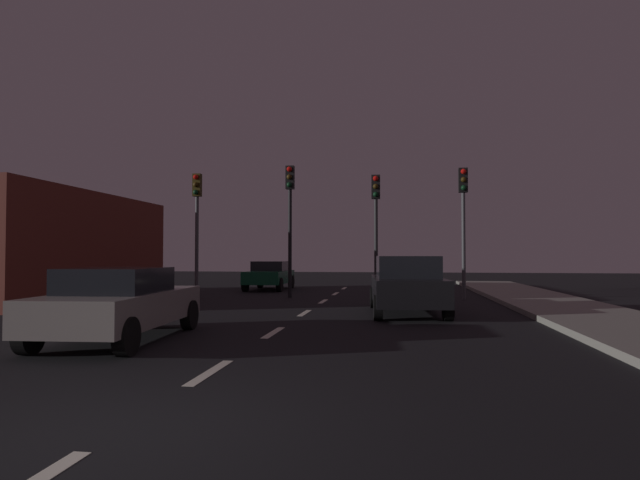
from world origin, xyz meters
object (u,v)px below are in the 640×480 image
at_px(traffic_signal_center_left, 290,205).
at_px(traffic_signal_center_right, 376,212).
at_px(car_stopped_ahead, 407,285).
at_px(traffic_signal_far_left, 197,210).
at_px(traffic_signal_far_right, 463,207).
at_px(car_oncoming_far, 270,275).
at_px(car_adjacent_lane, 120,303).

bearing_deg(traffic_signal_center_left, traffic_signal_center_right, -0.02).
bearing_deg(car_stopped_ahead, traffic_signal_center_left, 131.04).
bearing_deg(traffic_signal_center_left, traffic_signal_far_left, -179.99).
bearing_deg(traffic_signal_far_right, car_oncoming_far, 151.50).
xyz_separation_m(traffic_signal_center_left, car_adjacent_lane, (-1.17, -10.45, -2.83)).
height_order(car_stopped_ahead, car_oncoming_far, car_stopped_ahead).
bearing_deg(traffic_signal_far_left, car_stopped_ahead, -31.62).
height_order(traffic_signal_center_right, car_oncoming_far, traffic_signal_center_right).
relative_size(traffic_signal_far_left, traffic_signal_center_left, 0.96).
height_order(car_adjacent_lane, car_oncoming_far, car_adjacent_lane).
height_order(traffic_signal_center_left, traffic_signal_center_right, traffic_signal_center_left).
relative_size(traffic_signal_center_left, car_stopped_ahead, 1.15).
bearing_deg(traffic_signal_center_right, traffic_signal_far_left, 180.00).
bearing_deg(traffic_signal_far_left, car_oncoming_far, 68.02).
bearing_deg(traffic_signal_center_left, car_stopped_ahead, -48.96).
bearing_deg(traffic_signal_far_left, traffic_signal_center_right, -0.00).
distance_m(car_stopped_ahead, car_oncoming_far, 11.43).
bearing_deg(traffic_signal_far_right, traffic_signal_far_left, 180.00).
bearing_deg(traffic_signal_far_right, traffic_signal_center_right, -179.99).
distance_m(traffic_signal_far_left, traffic_signal_center_left, 3.76).
xyz_separation_m(traffic_signal_center_left, traffic_signal_center_right, (3.30, -0.00, -0.28)).
bearing_deg(traffic_signal_center_left, car_adjacent_lane, -96.39).
bearing_deg(car_adjacent_lane, traffic_signal_center_left, 83.61).
height_order(traffic_signal_far_left, car_oncoming_far, traffic_signal_far_left).
bearing_deg(car_adjacent_lane, car_stopped_ahead, 44.67).
height_order(traffic_signal_center_right, traffic_signal_far_right, traffic_signal_far_right).
height_order(traffic_signal_far_left, car_stopped_ahead, traffic_signal_far_left).
distance_m(traffic_signal_center_left, car_stopped_ahead, 7.17).
distance_m(traffic_signal_center_left, traffic_signal_far_right, 6.51).
relative_size(car_adjacent_lane, car_oncoming_far, 1.13).
xyz_separation_m(traffic_signal_center_right, traffic_signal_far_right, (3.21, 0.00, 0.12)).
bearing_deg(traffic_signal_far_right, traffic_signal_center_left, 180.00).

